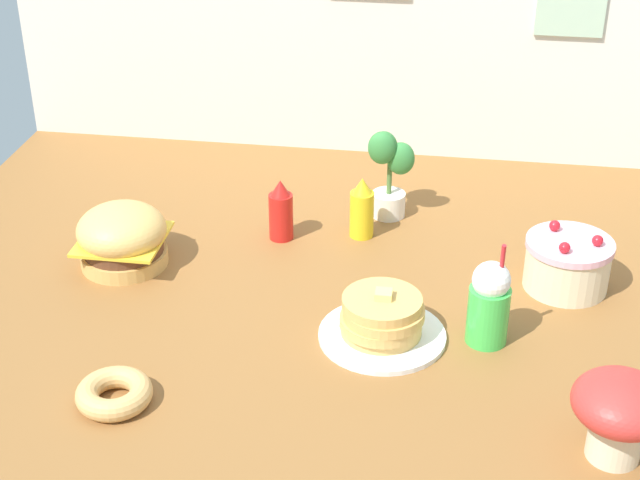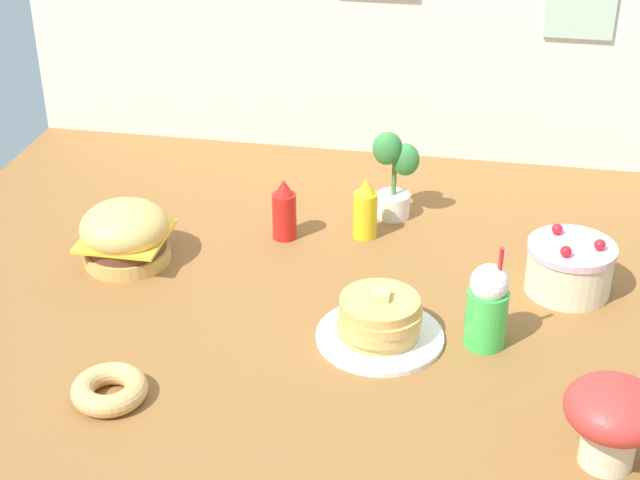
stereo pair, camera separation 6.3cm
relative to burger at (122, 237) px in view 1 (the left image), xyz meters
The scene contains 10 objects.
ground_plane 0.63m from the burger, 19.81° to the right, with size 2.40×2.14×0.02m, color brown.
burger is the anchor object (origin of this frame).
pancake_stack 0.76m from the burger, 18.58° to the right, with size 0.31×0.31×0.13m.
layer_cake 1.17m from the burger, ahead, with size 0.22×0.22×0.16m.
ketchup_bottle 0.44m from the burger, 27.88° to the left, with size 0.07×0.07×0.18m.
mustard_bottle 0.66m from the burger, 22.51° to the left, with size 0.07×0.07×0.18m.
cream_soda_cup 0.99m from the burger, 12.67° to the right, with size 0.10×0.10×0.27m.
donut_pink_glaze 0.60m from the burger, 73.24° to the right, with size 0.17×0.17×0.05m.
potted_plant 0.78m from the burger, 29.93° to the left, with size 0.13×0.10×0.27m.
mushroom_stool 1.35m from the burger, 25.37° to the right, with size 0.20×0.20×0.19m.
Camera 1 is at (0.27, -1.92, 1.33)m, focal length 54.05 mm.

